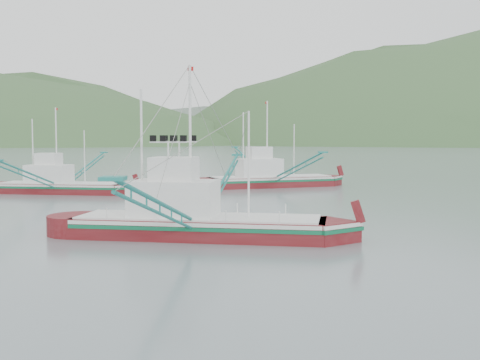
{
  "coord_description": "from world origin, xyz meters",
  "views": [
    {
      "loc": [
        0.47,
        -32.29,
        6.06
      ],
      "look_at": [
        0.0,
        6.0,
        3.2
      ],
      "focal_mm": 45.0,
      "sensor_mm": 36.0,
      "label": 1
    }
  ],
  "objects": [
    {
      "name": "ridge_distant",
      "position": [
        30.0,
        560.0,
        0.0
      ],
      "size": [
        960.0,
        400.0,
        240.0
      ],
      "primitive_type": "ellipsoid",
      "color": "slate",
      "rests_on": "ground"
    },
    {
      "name": "bg_boat_far",
      "position": [
        3.12,
        38.09,
        2.12
      ],
      "size": [
        15.21,
        25.82,
        10.81
      ],
      "rotation": [
        0.0,
        0.0,
        0.34
      ],
      "color": "#5E0E12",
      "rests_on": "ground"
    },
    {
      "name": "main_boat",
      "position": [
        -2.6,
        2.96,
        1.82
      ],
      "size": [
        15.34,
        26.83,
        10.93
      ],
      "rotation": [
        0.0,
        0.0,
        -0.15
      ],
      "color": "#5E0E12",
      "rests_on": "ground"
    },
    {
      "name": "bg_boat_left",
      "position": [
        -19.12,
        29.91,
        1.53
      ],
      "size": [
        13.51,
        23.69,
        9.64
      ],
      "rotation": [
        0.0,
        0.0,
        -0.14
      ],
      "color": "#5E0E12",
      "rests_on": "ground"
    },
    {
      "name": "ground",
      "position": [
        0.0,
        0.0,
        0.0
      ],
      "size": [
        1200.0,
        1200.0,
        0.0
      ],
      "primitive_type": "plane",
      "color": "slate",
      "rests_on": "ground"
    }
  ]
}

